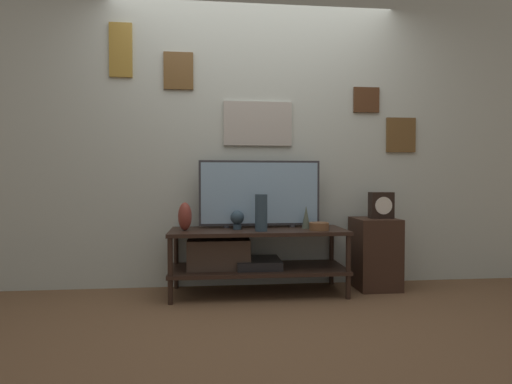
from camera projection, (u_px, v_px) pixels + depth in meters
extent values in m
plane|color=brown|center=(262.00, 304.00, 3.01)|extent=(12.00, 12.00, 0.00)
cube|color=beige|center=(254.00, 134.00, 3.57)|extent=(6.40, 0.06, 2.70)
cube|color=#B2ADA3|center=(258.00, 124.00, 3.53)|extent=(0.61, 0.02, 0.39)
cube|color=#B2BCC6|center=(258.00, 124.00, 3.52)|extent=(0.57, 0.01, 0.35)
cube|color=olive|center=(121.00, 50.00, 3.39)|extent=(0.19, 0.02, 0.46)
cube|color=beige|center=(121.00, 50.00, 3.39)|extent=(0.15, 0.01, 0.42)
cube|color=brown|center=(401.00, 135.00, 3.67)|extent=(0.27, 0.02, 0.32)
cube|color=beige|center=(401.00, 135.00, 3.66)|extent=(0.24, 0.01, 0.28)
cube|color=#4C2D19|center=(366.00, 100.00, 3.62)|extent=(0.24, 0.02, 0.23)
cube|color=white|center=(367.00, 100.00, 3.62)|extent=(0.20, 0.01, 0.19)
cube|color=brown|center=(178.00, 71.00, 3.45)|extent=(0.25, 0.02, 0.32)
cube|color=#2D2D33|center=(178.00, 71.00, 3.44)|extent=(0.22, 0.01, 0.28)
cube|color=black|center=(258.00, 231.00, 3.29)|extent=(1.44, 0.52, 0.03)
cube|color=black|center=(258.00, 269.00, 3.30)|extent=(1.44, 0.52, 0.03)
cylinder|color=black|center=(170.00, 269.00, 3.00)|extent=(0.04, 0.04, 0.53)
cylinder|color=black|center=(348.00, 265.00, 3.14)|extent=(0.04, 0.04, 0.53)
cylinder|color=black|center=(176.00, 258.00, 3.45)|extent=(0.04, 0.04, 0.53)
cylinder|color=black|center=(332.00, 255.00, 3.59)|extent=(0.04, 0.04, 0.53)
cube|color=black|center=(258.00, 263.00, 3.30)|extent=(0.36, 0.36, 0.07)
cube|color=#47382D|center=(219.00, 253.00, 3.26)|extent=(0.50, 0.28, 0.24)
cylinder|color=#333338|center=(227.00, 227.00, 3.38)|extent=(0.05, 0.05, 0.02)
cylinder|color=#333338|center=(292.00, 226.00, 3.44)|extent=(0.05, 0.05, 0.02)
cube|color=#333338|center=(260.00, 193.00, 3.40)|extent=(1.03, 0.04, 0.55)
cube|color=#8CB2D1|center=(260.00, 193.00, 3.38)|extent=(0.99, 0.01, 0.52)
cone|color=#4C5647|center=(306.00, 217.00, 3.35)|extent=(0.07, 0.07, 0.19)
ellipsoid|color=brown|center=(185.00, 216.00, 3.21)|extent=(0.11, 0.13, 0.23)
cylinder|color=brown|center=(319.00, 226.00, 3.23)|extent=(0.16, 0.16, 0.06)
cylinder|color=#2D4251|center=(261.00, 213.00, 3.16)|extent=(0.10, 0.10, 0.29)
cylinder|color=#2D4251|center=(237.00, 227.00, 3.28)|extent=(0.07, 0.07, 0.04)
sphere|color=#2D4251|center=(237.00, 217.00, 3.27)|extent=(0.11, 0.11, 0.11)
cube|color=#382319|center=(375.00, 253.00, 3.47)|extent=(0.36, 0.38, 0.61)
cube|color=black|center=(381.00, 205.00, 3.45)|extent=(0.20, 0.10, 0.23)
cylinder|color=white|center=(384.00, 206.00, 3.39)|extent=(0.15, 0.01, 0.15)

